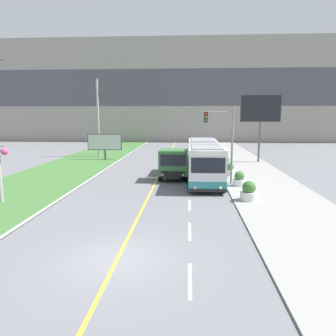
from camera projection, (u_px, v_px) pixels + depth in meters
name	position (u px, v px, depth m)	size (l,w,h in m)	color
ground_plane	(117.00, 259.00, 12.37)	(300.00, 300.00, 0.00)	slate
lane_marking_centre	(132.00, 245.00, 13.78)	(2.88, 140.00, 0.01)	gold
apartment_block_background	(177.00, 92.00, 68.23)	(80.00, 8.04, 20.46)	gray
city_bus	(204.00, 160.00, 27.68)	(2.72, 12.17, 3.15)	silver
dump_truck	(174.00, 164.00, 27.94)	(2.46, 6.89, 2.58)	black
car_distant	(198.00, 153.00, 41.20)	(1.80, 4.30, 1.45)	maroon
utility_pole_far	(98.00, 118.00, 42.25)	(1.80, 0.28, 9.94)	#9E9E99
traffic_light_mast	(224.00, 136.00, 25.18)	(2.28, 0.32, 6.03)	slate
billboard_large	(261.00, 111.00, 36.68)	(4.48, 0.24, 7.61)	#59595B
billboard_small	(105.00, 142.00, 39.65)	(4.16, 0.24, 3.14)	#59595B
planter_round_near	(249.00, 192.00, 20.55)	(1.06, 1.06, 1.25)	silver
planter_round_second	(239.00, 179.00, 24.81)	(0.95, 0.95, 1.13)	silver
planter_round_third	(230.00, 170.00, 29.09)	(0.97, 0.97, 1.16)	silver
planter_round_far	(225.00, 162.00, 33.34)	(1.03, 1.03, 1.25)	silver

